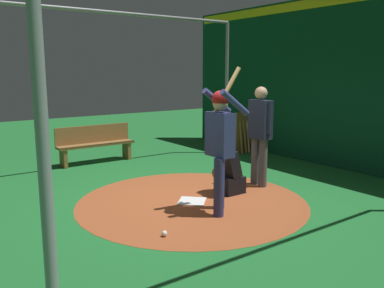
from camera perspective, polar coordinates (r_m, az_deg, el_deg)
The scene contains 11 objects.
ground_plane at distance 6.64m, azimuth -0.00°, elevation -8.09°, with size 25.73×25.73×0.00m, color #1E6B2D.
dirt_circle at distance 6.64m, azimuth -0.00°, elevation -8.07°, with size 3.70×3.70×0.01m, color #9E4C28.
home_plate at distance 6.63m, azimuth -0.00°, elevation -8.00°, with size 0.42×0.42×0.01m, color white.
batter at distance 5.93m, azimuth 3.99°, elevation 0.69°, with size 0.68×0.49×2.15m.
catcher at distance 7.01m, azimuth 5.09°, elevation -3.90°, with size 0.58×0.40×0.97m.
umpire at distance 7.43m, azimuth 9.50°, elevation 1.88°, with size 0.23×0.49×1.81m.
back_wall at distance 9.22m, azimuth 20.81°, elevation 8.14°, with size 0.22×9.73×3.68m.
cage_frame at distance 6.30m, azimuth -0.00°, elevation 12.11°, with size 6.13×5.52×3.27m.
bat_rack at distance 10.73m, azimuth 8.64°, elevation 1.60°, with size 1.18×0.20×1.05m.
bench at distance 9.57m, azimuth -13.40°, elevation 0.10°, with size 1.76×0.36×0.85m.
baseball_0 at distance 5.32m, azimuth -3.88°, elevation -12.40°, with size 0.07×0.07×0.07m, color white.
Camera 1 is at (3.68, 5.11, 2.10)m, focal length 38.08 mm.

